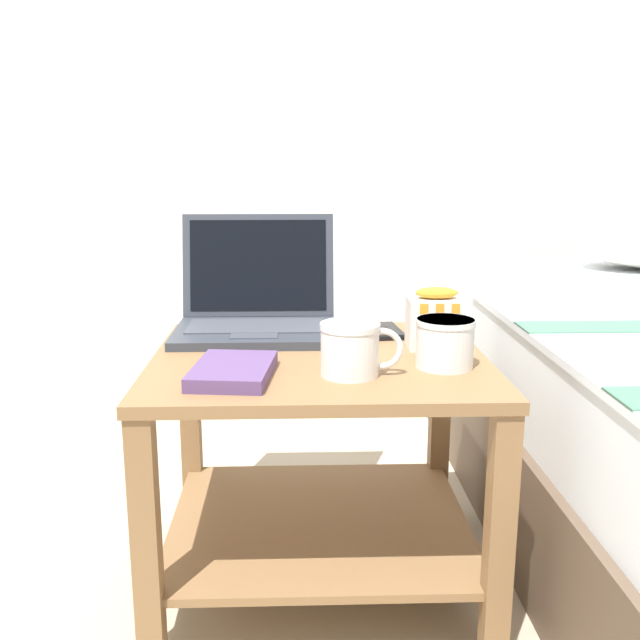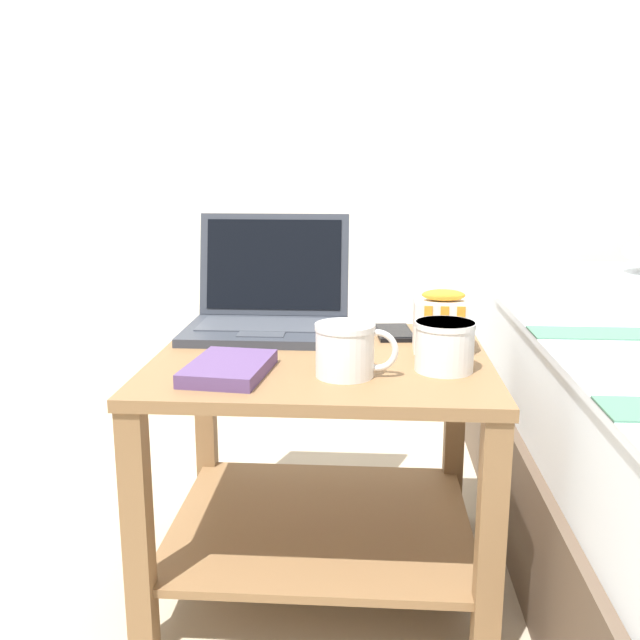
% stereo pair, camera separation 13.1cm
% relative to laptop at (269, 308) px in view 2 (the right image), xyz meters
% --- Properties ---
extents(ground_plane, '(8.00, 8.00, 0.00)m').
position_rel_laptop_xyz_m(ground_plane, '(0.13, -0.20, -0.52)').
color(ground_plane, tan).
extents(back_wall, '(8.00, 0.05, 2.50)m').
position_rel_laptop_xyz_m(back_wall, '(0.13, 1.42, 0.73)').
color(back_wall, silver).
rests_on(back_wall, ground_plane).
extents(bedside_table, '(0.64, 0.57, 0.47)m').
position_rel_laptop_xyz_m(bedside_table, '(0.13, -0.20, -0.22)').
color(bedside_table, olive).
rests_on(bedside_table, ground_plane).
extents(laptop, '(0.34, 0.29, 0.25)m').
position_rel_laptop_xyz_m(laptop, '(0.00, 0.00, 0.00)').
color(laptop, '#333842').
rests_on(laptop, bedside_table).
extents(mug_front_left, '(0.15, 0.10, 0.09)m').
position_rel_laptop_xyz_m(mug_front_left, '(0.18, -0.33, 0.00)').
color(mug_front_left, white).
rests_on(mug_front_left, bedside_table).
extents(mug_front_right, '(0.11, 0.15, 0.09)m').
position_rel_laptop_xyz_m(mug_front_right, '(0.35, -0.28, -0.00)').
color(mug_front_right, white).
rests_on(mug_front_right, bedside_table).
extents(snack_bag, '(0.11, 0.09, 0.12)m').
position_rel_laptop_xyz_m(snack_bag, '(0.36, -0.15, 0.01)').
color(snack_bag, white).
rests_on(snack_bag, bedside_table).
extents(cell_phone, '(0.09, 0.15, 0.01)m').
position_rel_laptop_xyz_m(cell_phone, '(0.27, -0.02, -0.05)').
color(cell_phone, black).
rests_on(cell_phone, bedside_table).
extents(closed_book, '(0.15, 0.20, 0.02)m').
position_rel_laptop_xyz_m(closed_book, '(-0.02, -0.34, -0.04)').
color(closed_book, '#593F72').
rests_on(closed_book, bedside_table).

